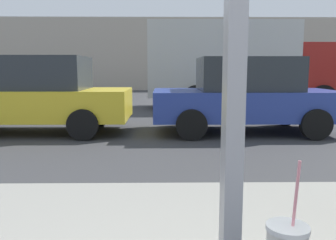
# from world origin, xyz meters

# --- Properties ---
(ground_plane) EXTENTS (60.00, 60.00, 0.00)m
(ground_plane) POSITION_xyz_m (0.00, 8.00, 0.00)
(ground_plane) COLOR #38383A
(building_facade_far) EXTENTS (28.00, 1.20, 4.89)m
(building_facade_far) POSITION_xyz_m (0.00, 23.81, 2.45)
(building_facade_far) COLOR #A89E8E
(building_facade_far) RESTS_ON ground
(parked_car_yellow) EXTENTS (4.49, 1.96, 1.72)m
(parked_car_yellow) POSITION_xyz_m (-3.17, 7.06, 0.87)
(parked_car_yellow) COLOR gold
(parked_car_yellow) RESTS_ON ground
(parked_car_blue) EXTENTS (4.10, 2.05, 1.70)m
(parked_car_blue) POSITION_xyz_m (1.67, 7.06, 0.86)
(parked_car_blue) COLOR #283D93
(parked_car_blue) RESTS_ON ground
(box_truck) EXTENTS (7.00, 2.44, 3.09)m
(box_truck) POSITION_xyz_m (2.61, 12.16, 1.67)
(box_truck) COLOR beige
(box_truck) RESTS_ON ground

